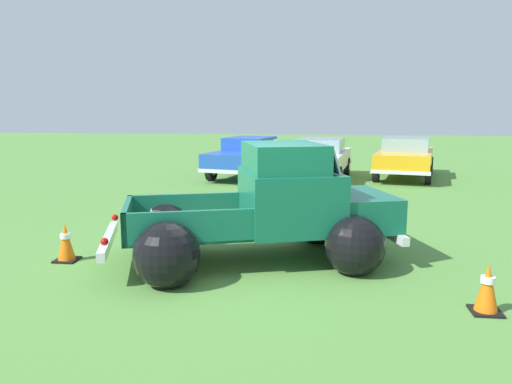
# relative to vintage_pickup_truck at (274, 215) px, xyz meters

# --- Properties ---
(ground_plane) EXTENTS (80.00, 80.00, 0.00)m
(ground_plane) POSITION_rel_vintage_pickup_truck_xyz_m (-0.37, -0.12, -0.76)
(ground_plane) COLOR #548C3D
(vintage_pickup_truck) EXTENTS (4.99, 3.77, 1.96)m
(vintage_pickup_truck) POSITION_rel_vintage_pickup_truck_xyz_m (0.00, 0.00, 0.00)
(vintage_pickup_truck) COLOR black
(vintage_pickup_truck) RESTS_ON ground
(show_car_0) EXTENTS (2.75, 4.91, 1.43)m
(show_car_0) POSITION_rel_vintage_pickup_truck_xyz_m (-1.85, 10.07, 0.03)
(show_car_0) COLOR black
(show_car_0) RESTS_ON ground
(show_car_1) EXTENTS (2.45, 4.84, 1.43)m
(show_car_1) POSITION_rel_vintage_pickup_truck_xyz_m (0.74, 9.52, 0.03)
(show_car_1) COLOR black
(show_car_1) RESTS_ON ground
(show_car_2) EXTENTS (2.82, 4.80, 1.43)m
(show_car_2) POSITION_rel_vintage_pickup_truck_xyz_m (3.80, 10.46, 0.03)
(show_car_2) COLOR black
(show_car_2) RESTS_ON ground
(spectator_0) EXTENTS (0.48, 0.48, 1.81)m
(spectator_0) POSITION_rel_vintage_pickup_truck_xyz_m (-0.22, 2.96, 0.28)
(spectator_0) COLOR black
(spectator_0) RESTS_ON ground
(lane_cone_0) EXTENTS (0.36, 0.36, 0.63)m
(lane_cone_0) POSITION_rel_vintage_pickup_truck_xyz_m (2.79, -1.85, -0.45)
(lane_cone_0) COLOR black
(lane_cone_0) RESTS_ON ground
(lane_cone_1) EXTENTS (0.36, 0.36, 0.63)m
(lane_cone_1) POSITION_rel_vintage_pickup_truck_xyz_m (-3.36, -0.52, -0.45)
(lane_cone_1) COLOR black
(lane_cone_1) RESTS_ON ground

